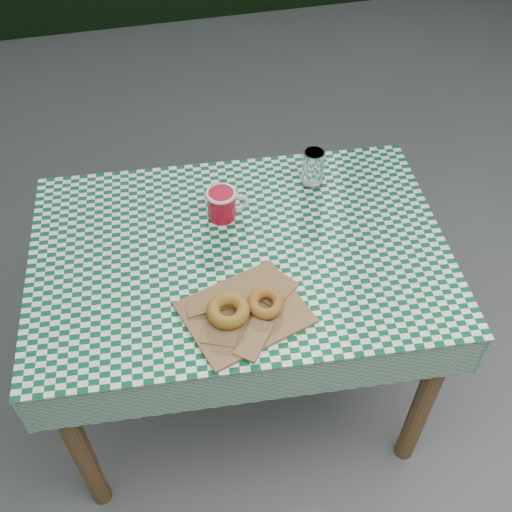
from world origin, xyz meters
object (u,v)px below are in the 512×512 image
(table, at_px, (242,330))
(coffee_mug, at_px, (222,204))
(paper_bag, at_px, (245,312))
(drinking_glass, at_px, (313,168))

(table, bearing_deg, coffee_mug, 103.10)
(table, xyz_separation_m, paper_bag, (-0.03, -0.22, 0.39))
(drinking_glass, bearing_deg, coffee_mug, -164.60)
(paper_bag, relative_size, coffee_mug, 1.80)
(coffee_mug, bearing_deg, drinking_glass, 17.41)
(coffee_mug, xyz_separation_m, drinking_glass, (0.29, 0.08, 0.01))
(paper_bag, height_order, coffee_mug, coffee_mug)
(coffee_mug, relative_size, drinking_glass, 1.37)
(table, bearing_deg, drinking_glass, 43.81)
(table, height_order, drinking_glass, drinking_glass)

